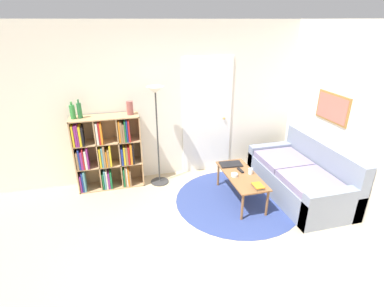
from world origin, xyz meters
TOP-DOWN VIEW (x-y plane):
  - ground_plane at (0.00, 0.00)m, footprint 14.00×14.00m
  - wall_back at (0.02, 2.45)m, footprint 7.20×0.11m
  - wall_right at (2.13, 1.21)m, footprint 0.08×5.43m
  - rug at (0.63, 1.26)m, footprint 1.92×1.92m
  - bookshelf at (-1.28, 2.23)m, footprint 1.05×0.34m
  - floor_lamp at (-0.45, 2.14)m, footprint 0.31×0.31m
  - couch at (1.70, 1.18)m, footprint 0.92×1.81m
  - coffee_table at (0.68, 1.27)m, footprint 0.46×1.08m
  - laptop at (0.65, 1.63)m, footprint 0.37×0.25m
  - bowl at (0.55, 1.25)m, footprint 0.10×0.10m
  - book_stack_on_table at (0.74, 0.85)m, footprint 0.14×0.20m
  - cup at (0.82, 1.26)m, footprint 0.07×0.07m
  - remote at (0.71, 1.39)m, footprint 0.06×0.17m
  - bottle_left at (-1.69, 2.23)m, footprint 0.08×0.08m
  - bottle_middle at (-1.59, 2.24)m, footprint 0.07×0.07m
  - vase_on_shelf at (-0.85, 2.24)m, footprint 0.10×0.10m

SIDE VIEW (x-z plane):
  - ground_plane at x=0.00m, z-range 0.00..0.00m
  - rug at x=0.63m, z-range 0.00..0.01m
  - couch at x=1.70m, z-range -0.15..0.71m
  - coffee_table at x=0.68m, z-range 0.17..0.61m
  - laptop at x=0.65m, z-range 0.43..0.45m
  - remote at x=0.71m, z-range 0.43..0.45m
  - bowl at x=0.55m, z-range 0.43..0.48m
  - book_stack_on_table at x=0.74m, z-range 0.43..0.48m
  - cup at x=0.82m, z-range 0.43..0.52m
  - bookshelf at x=-1.28m, z-range -0.01..1.21m
  - floor_lamp at x=-0.45m, z-range 0.46..2.12m
  - wall_back at x=0.02m, z-range -0.01..2.59m
  - wall_right at x=2.13m, z-range 0.00..2.60m
  - vase_on_shelf at x=-0.85m, z-range 1.22..1.43m
  - bottle_left at x=-1.69m, z-range 1.20..1.46m
  - bottle_middle at x=-1.59m, z-range 1.20..1.48m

